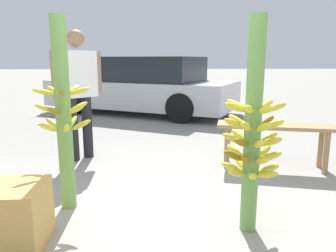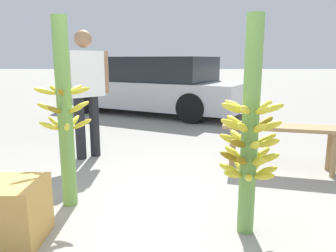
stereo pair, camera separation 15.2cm
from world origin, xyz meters
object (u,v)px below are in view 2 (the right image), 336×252
(market_bench, at_px, (282,134))
(banana_stalk_left, at_px, (65,114))
(banana_stalk_center, at_px, (250,134))
(vendor_person, at_px, (85,84))
(parked_car, at_px, (155,86))
(produce_crate, at_px, (11,212))

(market_bench, bearing_deg, banana_stalk_left, -142.20)
(banana_stalk_center, xyz_separation_m, vendor_person, (-1.60, 1.87, 0.20))
(banana_stalk_left, distance_m, parked_car, 5.05)
(vendor_person, bearing_deg, market_bench, -53.01)
(market_bench, bearing_deg, banana_stalk_center, -102.84)
(banana_stalk_left, xyz_separation_m, banana_stalk_center, (1.43, -0.46, -0.06))
(banana_stalk_left, height_order, produce_crate, banana_stalk_left)
(vendor_person, height_order, produce_crate, vendor_person)
(banana_stalk_center, xyz_separation_m, parked_car, (-0.89, 5.48, -0.11))
(banana_stalk_center, relative_size, produce_crate, 3.58)
(produce_crate, bearing_deg, vendor_person, 88.52)
(banana_stalk_left, height_order, vendor_person, vendor_person)
(vendor_person, bearing_deg, parked_car, 37.61)
(parked_car, bearing_deg, market_bench, -131.19)
(banana_stalk_left, relative_size, vendor_person, 1.00)
(banana_stalk_left, bearing_deg, produce_crate, -110.64)
(banana_stalk_center, bearing_deg, produce_crate, -175.22)
(banana_stalk_center, relative_size, market_bench, 1.14)
(market_bench, bearing_deg, parked_car, 125.84)
(banana_stalk_center, distance_m, parked_car, 5.55)
(banana_stalk_left, bearing_deg, parked_car, 83.82)
(banana_stalk_center, relative_size, vendor_person, 0.97)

